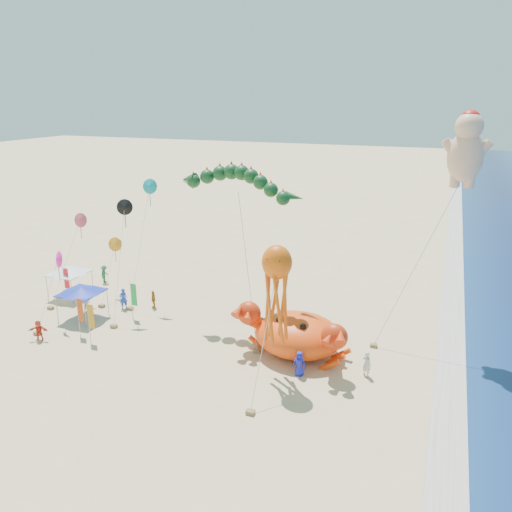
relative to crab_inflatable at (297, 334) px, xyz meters
The scene contains 11 objects.
ground 2.42m from the crab_inflatable, 165.59° to the right, with size 320.00×320.00×0.00m, color #D1B784.
foam_strip 10.40m from the crab_inflatable, ahead, with size 320.00×320.00×0.00m, color silver.
crab_inflatable is the anchor object (origin of this frame).
dragon_kite 11.78m from the crab_inflatable, 151.43° to the left, with size 10.08×5.83×12.36m.
cherub_kite 17.18m from the crab_inflatable, 34.07° to the left, with size 6.11×4.60×16.75m.
octopus_kite 5.56m from the crab_inflatable, 100.39° to the right, with size 1.92×5.70×8.94m.
canopy_blue 18.36m from the crab_inflatable, behind, with size 3.37×3.37×2.71m.
canopy_white 22.86m from the crab_inflatable, behind, with size 3.33×3.33×2.71m.
feather_flags 16.92m from the crab_inflatable, behind, with size 8.40×5.83×3.20m.
beachgoers 14.31m from the crab_inflatable, behind, with size 27.85×13.03×1.89m.
small_kites 18.72m from the crab_inflatable, behind, with size 7.81×10.49×10.98m.
Camera 1 is at (10.52, -30.21, 17.61)m, focal length 35.00 mm.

